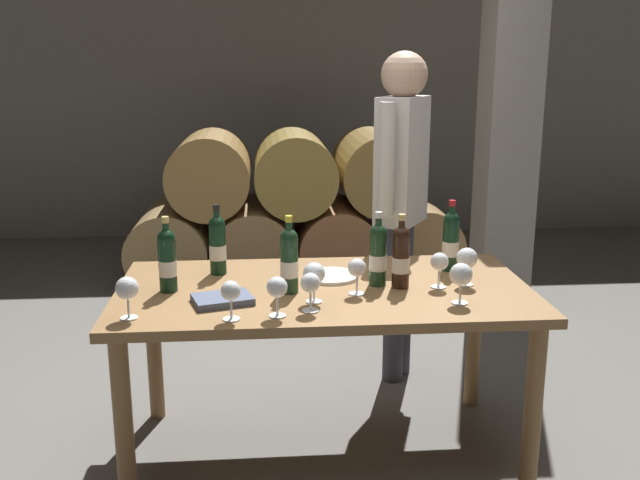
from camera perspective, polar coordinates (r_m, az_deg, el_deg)
The scene contains 23 objects.
ground_plane at distance 3.28m, azimuth 0.30°, elevation -16.47°, with size 14.00×14.00×0.00m, color #66635E.
cellar_back_wall at distance 7.02m, azimuth -2.75°, elevation 11.94°, with size 10.00×0.24×2.80m, color gray.
barrel_stack at distance 5.54m, azimuth -2.05°, elevation 2.30°, with size 2.49×0.90×1.15m.
stone_pillar at distance 4.69m, azimuth 14.75°, elevation 9.16°, with size 0.32×0.32×2.60m, color gray.
dining_table at distance 3.00m, azimuth 0.32°, elevation -5.41°, with size 1.70×0.90×0.76m.
wine_bottle_0 at distance 3.22m, azimuth 10.34°, elevation -0.04°, with size 0.07×0.07×0.32m.
wine_bottle_1 at distance 3.15m, azimuth -8.14°, elevation -0.34°, with size 0.07×0.07×0.31m.
wine_bottle_2 at distance 2.95m, azimuth -12.03°, elevation -1.50°, with size 0.07×0.07×0.31m.
wine_bottle_3 at distance 2.87m, azimuth -2.46°, elevation -1.59°, with size 0.07×0.07×0.32m.
wine_bottle_4 at distance 2.97m, azimuth 4.63°, elevation -1.11°, with size 0.07×0.07×0.31m.
wine_bottle_5 at distance 2.95m, azimuth 6.45°, elevation -1.29°, with size 0.07×0.07×0.31m.
wine_glass_0 at distance 2.67m, azimuth -15.07°, elevation -3.80°, with size 0.08×0.08×0.16m.
wine_glass_1 at distance 2.79m, azimuth 11.14°, elevation -2.77°, with size 0.09×0.09×0.16m.
wine_glass_2 at distance 2.75m, azimuth -0.48°, elevation -2.75°, with size 0.09×0.09×0.16m.
wine_glass_3 at distance 2.66m, azimuth -0.77°, elevation -3.54°, with size 0.07×0.07×0.15m.
wine_glass_4 at distance 2.97m, azimuth 9.47°, elevation -1.81°, with size 0.07×0.07×0.15m.
wine_glass_5 at distance 2.61m, azimuth -3.43°, elevation -3.87°, with size 0.08×0.08×0.15m.
wine_glass_6 at distance 3.02m, azimuth 11.60°, elevation -1.49°, with size 0.09×0.09×0.16m.
wine_glass_7 at distance 2.85m, azimuth 2.95°, elevation -2.32°, with size 0.07×0.07×0.15m.
wine_glass_8 at distance 2.59m, azimuth -7.11°, elevation -4.15°, with size 0.07×0.07×0.15m.
tasting_notebook at distance 2.80m, azimuth -7.75°, elevation -4.70°, with size 0.22×0.16×0.03m, color #4C5670.
serving_plate at distance 3.09m, azimuth 0.88°, elevation -2.87°, with size 0.24×0.24×0.01m, color white.
sommelier_presenting at distance 3.69m, azimuth 6.47°, elevation 4.25°, with size 0.32×0.43×1.72m.
Camera 1 is at (-0.25, -2.81, 1.68)m, focal length 40.28 mm.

